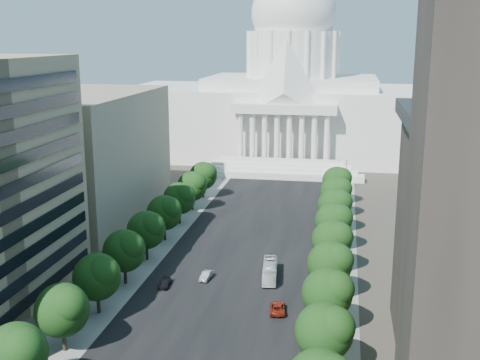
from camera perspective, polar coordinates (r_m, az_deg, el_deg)
The scene contains 31 objects.
road_asphalt at distance 133.90m, azimuth 1.05°, elevation -5.31°, with size 30.00×260.00×0.01m, color black.
sidewalk_left at distance 137.97m, azimuth -6.80°, elevation -4.84°, with size 8.00×260.00×0.02m, color gray.
sidewalk_right at distance 132.46m, azimuth 9.24°, elevation -5.70°, with size 8.00×260.00×0.02m, color gray.
capitol at distance 222.23m, azimuth 4.93°, elevation 7.44°, with size 120.00×56.00×73.00m.
office_block_left_far at distance 153.81m, azimuth -16.28°, elevation 2.39°, with size 38.00×52.00×30.00m, color gray.
tree_l_b at distance 78.85m, azimuth -20.33°, elevation -15.10°, with size 7.79×7.60×9.97m.
tree_l_c at distance 88.20m, azimuth -16.38°, elevation -11.64°, with size 7.79×7.60×9.97m.
tree_l_d at distance 98.13m, azimuth -13.29°, elevation -8.83°, with size 7.79×7.60×9.97m.
tree_l_e at distance 108.48m, azimuth -10.80°, elevation -6.52°, with size 7.79×7.60×9.97m.
tree_l_f at distance 119.14m, azimuth -8.77°, elevation -4.61°, with size 7.79×7.60×9.97m.
tree_l_g at distance 130.03m, azimuth -7.09°, elevation -3.01°, with size 7.79×7.60×9.97m.
tree_l_h at distance 141.10m, azimuth -5.67°, elevation -1.66°, with size 7.79×7.60×9.97m.
tree_l_i at distance 152.31m, azimuth -4.46°, elevation -0.50°, with size 7.79×7.60×9.97m.
tree_l_j at distance 163.64m, azimuth -3.42°, elevation 0.49°, with size 7.79×7.60×9.97m.
tree_r_c at distance 79.94m, azimuth 8.21°, elevation -13.94°, with size 7.79×7.60×9.97m.
tree_r_d at distance 90.78m, azimuth 8.48°, elevation -10.48°, with size 7.79×7.60×9.97m.
tree_r_e at distance 101.88m, azimuth 8.69°, elevation -7.77°, with size 7.79×7.60×9.97m.
tree_r_f at distance 113.16m, azimuth 8.86°, elevation -5.59°, with size 7.79×7.60×9.97m.
tree_r_g at distance 124.58m, azimuth 8.99°, elevation -3.81°, with size 7.79×7.60×9.97m.
tree_r_h at distance 136.09m, azimuth 9.10°, elevation -2.33°, with size 7.79×7.60×9.97m.
tree_r_i at distance 147.69m, azimuth 9.20°, elevation -1.08°, with size 7.79×7.60×9.97m.
tree_r_j at distance 159.34m, azimuth 9.27°, elevation -0.02°, with size 7.79×7.60×9.97m.
streetlight_b at distance 79.51m, azimuth 9.34°, elevation -14.66°, with size 2.61×0.44×9.00m.
streetlight_c at distance 102.28m, azimuth 9.57°, elevation -8.09°, with size 2.61×0.44×9.00m.
streetlight_d at distance 125.90m, azimuth 9.71°, elevation -3.96°, with size 2.61×0.44×9.00m.
streetlight_e at distance 149.96m, azimuth 9.80°, elevation -1.13°, with size 2.61×0.44×9.00m.
streetlight_f at distance 174.29m, azimuth 9.87°, elevation 0.90°, with size 2.61×0.44×9.00m.
car_silver at distance 110.83m, azimuth -3.22°, elevation -9.04°, with size 1.48×4.23×1.40m, color #B4B7BC.
car_red at distance 98.56m, azimuth 3.58°, elevation -12.01°, with size 2.40×5.21×1.45m, color maroon.
car_dark_b at distance 108.54m, azimuth -7.13°, elevation -9.67°, with size 1.78×4.37×1.27m, color black.
city_bus at distance 110.96m, azimuth 2.85°, elevation -8.59°, with size 2.45×10.47×2.92m, color silver.
Camera 1 is at (19.63, -35.28, 43.02)m, focal length 45.00 mm.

